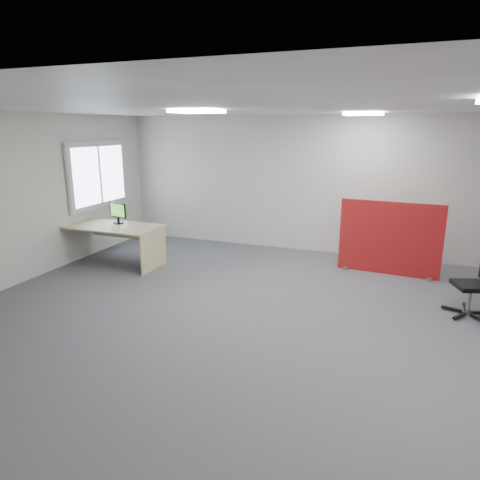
% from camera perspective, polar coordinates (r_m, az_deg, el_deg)
% --- Properties ---
extents(floor, '(9.00, 9.00, 0.00)m').
position_cam_1_polar(floor, '(5.64, 6.68, -11.19)').
color(floor, '#53565B').
rests_on(floor, ground).
extents(ceiling, '(9.00, 7.00, 0.02)m').
position_cam_1_polar(ceiling, '(5.08, 7.63, 17.36)').
color(ceiling, white).
rests_on(ceiling, wall_back).
extents(wall_back, '(9.00, 0.02, 2.70)m').
position_cam_1_polar(wall_back, '(8.59, 12.81, 7.01)').
color(wall_back, silver).
rests_on(wall_back, floor).
extents(wall_front, '(9.00, 0.02, 2.70)m').
position_cam_1_polar(wall_front, '(2.17, -16.84, -16.82)').
color(wall_front, silver).
rests_on(wall_front, floor).
extents(wall_left, '(0.02, 7.00, 2.70)m').
position_cam_1_polar(wall_left, '(7.61, -28.00, 4.67)').
color(wall_left, silver).
rests_on(wall_left, floor).
extents(window, '(0.06, 1.70, 1.30)m').
position_cam_1_polar(window, '(8.97, -18.31, 8.24)').
color(window, white).
rests_on(window, wall_left).
extents(ceiling_lights, '(4.10, 4.10, 0.04)m').
position_cam_1_polar(ceiling_lights, '(5.67, 12.68, 16.56)').
color(ceiling_lights, white).
rests_on(ceiling_lights, ceiling).
extents(red_divider, '(1.68, 0.30, 1.26)m').
position_cam_1_polar(red_divider, '(7.70, 19.30, 0.11)').
color(red_divider, maroon).
rests_on(red_divider, floor).
extents(second_desk, '(1.75, 0.87, 0.73)m').
position_cam_1_polar(second_desk, '(8.19, -16.38, 0.76)').
color(second_desk, '#D0BE85').
rests_on(second_desk, floor).
extents(monitor_second, '(0.42, 0.19, 0.39)m').
position_cam_1_polar(monitor_second, '(8.22, -15.98, 3.59)').
color(monitor_second, black).
rests_on(monitor_second, second_desk).
extents(office_chair, '(0.63, 0.61, 0.95)m').
position_cam_1_polar(office_chair, '(6.50, 29.35, -4.36)').
color(office_chair, black).
rests_on(office_chair, floor).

